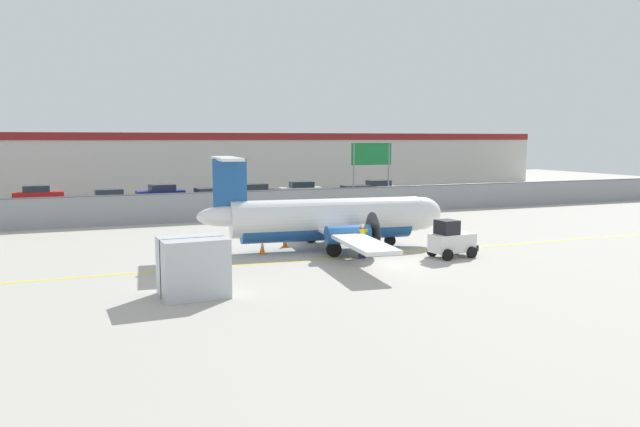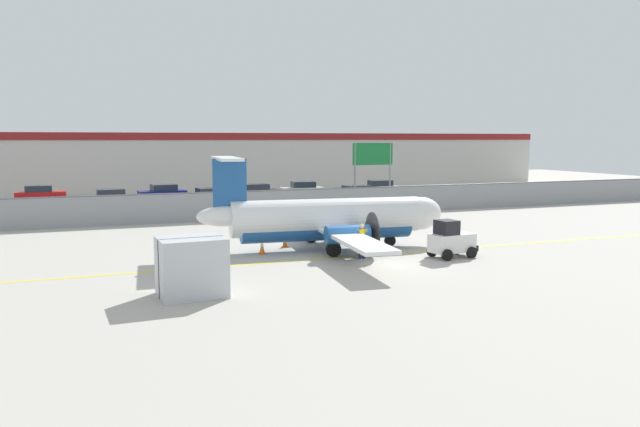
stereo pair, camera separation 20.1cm
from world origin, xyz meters
The scene contains 19 objects.
ground_plane centered at (0.00, 2.00, 0.00)m, with size 140.00×140.00×0.01m.
perimeter_fence centered at (0.00, 18.00, 1.12)m, with size 98.00×0.10×2.10m.
parking_lot_strip centered at (0.00, 29.50, 0.06)m, with size 98.00×17.00×0.12m.
background_building centered at (0.00, 47.99, 3.26)m, with size 91.00×8.10×6.50m.
commuter_airplane centered at (-0.41, 4.39, 1.60)m, with size 13.41×16.08×4.92m.
baggage_tug centered at (4.21, 0.03, 0.86)m, with size 2.43×1.57×1.88m.
ground_crew_worker centered at (-0.01, 1.39, 0.95)m, with size 0.55×0.40×1.70m.
cargo_container centered at (-9.03, -2.91, 1.10)m, with size 2.48×2.10×2.20m.
traffic_cone_near_left centered at (-4.21, 4.40, 0.31)m, with size 0.36×0.36×0.64m.
traffic_cone_near_right centered at (-2.52, 5.81, 0.31)m, with size 0.36×0.36×0.64m.
parked_car_0 centered at (-15.96, 34.95, 0.89)m, with size 4.21×2.02×1.58m.
parked_car_1 centered at (-10.19, 28.29, 0.89)m, with size 4.25×2.11×1.58m.
parked_car_2 centered at (-5.61, 32.19, 0.89)m, with size 4.37×2.38×1.58m.
parked_car_3 centered at (-2.49, 26.58, 0.89)m, with size 4.33×2.28×1.58m.
parked_car_4 centered at (2.61, 29.73, 0.89)m, with size 4.34×2.32×1.58m.
parked_car_5 centered at (7.54, 31.12, 0.89)m, with size 4.33×2.29×1.58m.
parked_car_6 centered at (10.26, 24.64, 0.89)m, with size 4.28×2.16×1.58m.
parked_car_7 centered at (15.44, 30.18, 0.89)m, with size 4.30×2.21×1.58m.
highway_sign centered at (9.83, 20.29, 4.14)m, with size 3.60×0.14×5.50m.
Camera 2 is at (-12.87, -25.86, 5.84)m, focal length 35.00 mm.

